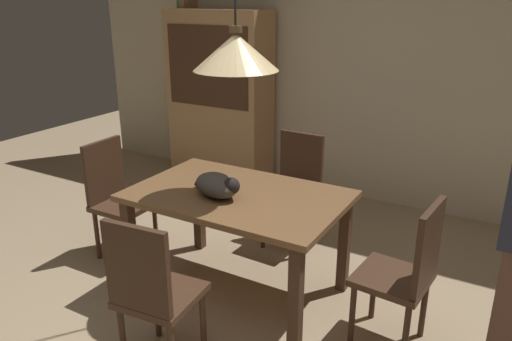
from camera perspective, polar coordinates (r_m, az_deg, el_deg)
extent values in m
plane|color=tan|center=(3.23, -6.33, -18.21)|extent=(10.00, 10.00, 0.00)
cube|color=beige|center=(4.96, 11.74, 13.16)|extent=(6.40, 0.10, 2.90)
cube|color=brown|center=(3.24, -2.13, -2.96)|extent=(1.40, 0.90, 0.04)
cube|color=#472D1E|center=(3.48, -14.33, -8.75)|extent=(0.07, 0.07, 0.71)
cube|color=#472D1E|center=(2.86, 4.62, -14.96)|extent=(0.07, 0.07, 0.71)
cube|color=#472D1E|center=(4.01, -6.66, -4.33)|extent=(0.07, 0.07, 0.71)
cube|color=#472D1E|center=(3.48, 10.22, -8.43)|extent=(0.07, 0.07, 0.71)
cube|color=#472D1E|center=(3.98, -15.06, -3.95)|extent=(0.41, 0.41, 0.04)
cube|color=#40291B|center=(4.01, -17.25, 0.01)|extent=(0.04, 0.38, 0.48)
cylinder|color=#472D1E|center=(3.87, -14.67, -8.31)|extent=(0.04, 0.04, 0.41)
cylinder|color=#472D1E|center=(4.07, -11.59, -6.55)|extent=(0.04, 0.04, 0.41)
cylinder|color=#472D1E|center=(4.08, -17.97, -7.13)|extent=(0.04, 0.04, 0.41)
cylinder|color=#472D1E|center=(4.27, -14.88, -5.54)|extent=(0.04, 0.04, 0.41)
cube|color=#472D1E|center=(2.82, -10.95, -14.02)|extent=(0.44, 0.44, 0.04)
cube|color=#40291B|center=(2.56, -13.66, -11.10)|extent=(0.38, 0.07, 0.48)
cylinder|color=#472D1E|center=(2.98, -6.19, -16.93)|extent=(0.04, 0.04, 0.41)
cylinder|color=#472D1E|center=(3.13, -11.43, -15.25)|extent=(0.04, 0.04, 0.41)
cylinder|color=#472D1E|center=(2.93, -15.23, -18.32)|extent=(0.04, 0.04, 0.41)
cube|color=#472D1E|center=(4.01, 3.98, -3.10)|extent=(0.42, 0.42, 0.04)
cube|color=#40291B|center=(4.07, 5.28, 1.12)|extent=(0.38, 0.05, 0.48)
cylinder|color=#472D1E|center=(4.05, 0.82, -6.32)|extent=(0.04, 0.04, 0.41)
cylinder|color=#472D1E|center=(3.91, 4.86, -7.39)|extent=(0.04, 0.04, 0.41)
cylinder|color=#472D1E|center=(4.30, 3.05, -4.73)|extent=(0.04, 0.04, 0.41)
cylinder|color=#472D1E|center=(4.16, 6.91, -5.67)|extent=(0.04, 0.04, 0.41)
cube|color=#472D1E|center=(3.02, 15.51, -11.97)|extent=(0.43, 0.43, 0.04)
cube|color=#40291B|center=(2.85, 19.40, -8.39)|extent=(0.07, 0.38, 0.48)
cylinder|color=#472D1E|center=(3.31, 13.49, -13.33)|extent=(0.04, 0.04, 0.41)
cylinder|color=#472D1E|center=(3.06, 11.11, -16.14)|extent=(0.04, 0.04, 0.41)
cylinder|color=#472D1E|center=(3.23, 18.90, -14.78)|extent=(0.04, 0.04, 0.41)
cylinder|color=#472D1E|center=(2.98, 16.99, -17.85)|extent=(0.04, 0.04, 0.41)
ellipsoid|color=#4C4742|center=(3.17, -4.62, -1.70)|extent=(0.39, 0.32, 0.15)
sphere|color=black|center=(3.08, -2.88, -1.81)|extent=(0.11, 0.11, 0.11)
cylinder|color=black|center=(3.30, -5.72, -1.80)|extent=(0.18, 0.04, 0.04)
cone|color=beige|center=(3.01, -2.36, 13.61)|extent=(0.52, 0.52, 0.22)
cylinder|color=#513D23|center=(3.00, -2.40, 16.08)|extent=(0.08, 0.08, 0.04)
cube|color=tan|center=(5.35, -4.17, 8.28)|extent=(1.10, 0.44, 1.85)
cube|color=#472D1E|center=(5.11, -5.71, 11.90)|extent=(0.97, 0.01, 0.81)
cube|color=#472D1E|center=(5.60, -3.95, -0.64)|extent=(1.12, 0.45, 0.08)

